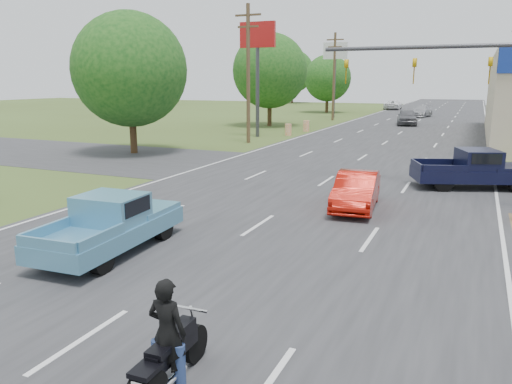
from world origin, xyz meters
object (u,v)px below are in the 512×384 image
at_px(blue_pickup, 113,223).
at_px(distant_car_silver, 421,111).
at_px(motorcycle, 167,363).
at_px(navy_pickup, 478,169).
at_px(red_convertible, 356,191).
at_px(distant_car_grey, 407,117).
at_px(distant_car_white, 393,105).
at_px(rider, 167,338).

distance_m(blue_pickup, distant_car_silver, 57.72).
distance_m(motorcycle, navy_pickup, 18.26).
bearing_deg(navy_pickup, red_convertible, -55.41).
bearing_deg(distant_car_silver, distant_car_grey, -80.60).
distance_m(motorcycle, distant_car_white, 79.14).
xyz_separation_m(rider, distant_car_grey, (-2.83, 49.40, -0.00)).
bearing_deg(navy_pickup, motorcycle, -33.30).
bearing_deg(blue_pickup, distant_car_white, 89.79).
distance_m(red_convertible, navy_pickup, 6.97).
height_order(blue_pickup, distant_car_silver, blue_pickup).
xyz_separation_m(red_convertible, rider, (-0.14, -12.04, 0.18)).
relative_size(rider, navy_pickup, 0.31).
bearing_deg(navy_pickup, rider, -33.33).
height_order(navy_pickup, distant_car_grey, navy_pickup).
height_order(rider, distant_car_grey, rider).
height_order(blue_pickup, distant_car_white, blue_pickup).
height_order(blue_pickup, distant_car_grey, distant_car_grey).
distance_m(rider, distant_car_grey, 49.48).
bearing_deg(red_convertible, distant_car_grey, 88.74).
bearing_deg(rider, blue_pickup, -45.61).
height_order(red_convertible, distant_car_white, distant_car_white).
relative_size(rider, distant_car_silver, 0.34).
xyz_separation_m(red_convertible, blue_pickup, (-5.09, -7.26, 0.14)).
distance_m(red_convertible, motorcycle, 12.09).
bearing_deg(distant_car_white, motorcycle, 94.83).
distance_m(red_convertible, distant_car_silver, 50.50).
bearing_deg(red_convertible, distant_car_silver, 87.49).
distance_m(red_convertible, distant_car_white, 67.16).
bearing_deg(blue_pickup, navy_pickup, 51.71).
height_order(red_convertible, motorcycle, red_convertible).
bearing_deg(rider, distant_car_white, -85.27).
bearing_deg(motorcycle, distant_car_white, 94.73).
bearing_deg(distant_car_silver, rider, -77.76).
bearing_deg(distant_car_grey, blue_pickup, -101.22).
distance_m(navy_pickup, distant_car_grey, 32.43).
distance_m(blue_pickup, navy_pickup, 15.84).
distance_m(distant_car_grey, distant_car_silver, 13.06).
bearing_deg(distant_car_grey, red_convertible, -93.96).
height_order(navy_pickup, distant_car_silver, navy_pickup).
distance_m(rider, navy_pickup, 18.21).
height_order(motorcycle, navy_pickup, navy_pickup).
height_order(motorcycle, distant_car_silver, distant_car_silver).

